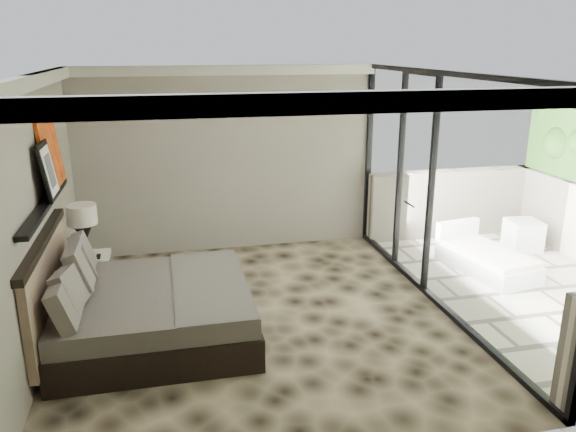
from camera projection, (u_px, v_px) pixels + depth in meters
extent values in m
plane|color=black|center=(258.00, 319.00, 6.58)|extent=(5.00, 5.00, 0.00)
cube|color=silver|center=(253.00, 74.00, 5.76)|extent=(4.50, 5.00, 0.02)
cube|color=gray|center=(228.00, 161.00, 8.49)|extent=(4.50, 0.02, 2.80)
cube|color=gray|center=(38.00, 217.00, 5.70)|extent=(0.02, 5.00, 2.80)
cube|color=white|center=(443.00, 193.00, 6.64)|extent=(0.08, 5.00, 2.80)
cube|color=#BCB1A1|center=(538.00, 294.00, 7.39)|extent=(3.00, 5.00, 0.12)
cube|color=black|center=(45.00, 205.00, 5.77)|extent=(0.12, 2.20, 0.05)
cube|color=black|center=(157.00, 322.00, 6.14)|extent=(2.05, 1.96, 0.35)
cube|color=#544F46|center=(155.00, 298.00, 6.05)|extent=(1.99, 1.90, 0.22)
cube|color=#514E46|center=(209.00, 284.00, 6.14)|extent=(0.78, 1.94, 0.03)
cube|color=#93785D|center=(48.00, 288.00, 5.76)|extent=(0.08, 2.06, 0.98)
cube|color=black|center=(92.00, 276.00, 7.20)|extent=(0.63, 0.63, 0.48)
cone|color=black|center=(85.00, 248.00, 7.09)|extent=(0.21, 0.21, 0.19)
cone|color=black|center=(84.00, 234.00, 7.04)|extent=(0.21, 0.21, 0.19)
cylinder|color=white|center=(82.00, 214.00, 6.96)|extent=(0.37, 0.37, 0.25)
cube|color=#AA440E|center=(50.00, 148.00, 6.28)|extent=(0.13, 0.90, 0.90)
cube|color=black|center=(48.00, 171.00, 5.84)|extent=(0.11, 0.50, 0.60)
cube|color=white|center=(523.00, 235.00, 8.75)|extent=(0.51, 0.51, 0.47)
cube|color=silver|center=(487.00, 263.00, 7.93)|extent=(0.95, 1.54, 0.25)
cube|color=white|center=(488.00, 252.00, 7.89)|extent=(0.90, 1.44, 0.07)
cube|color=silver|center=(457.00, 230.00, 8.44)|extent=(0.72, 0.23, 0.31)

